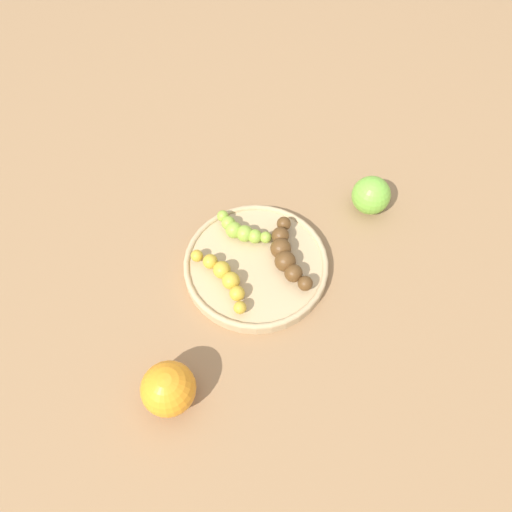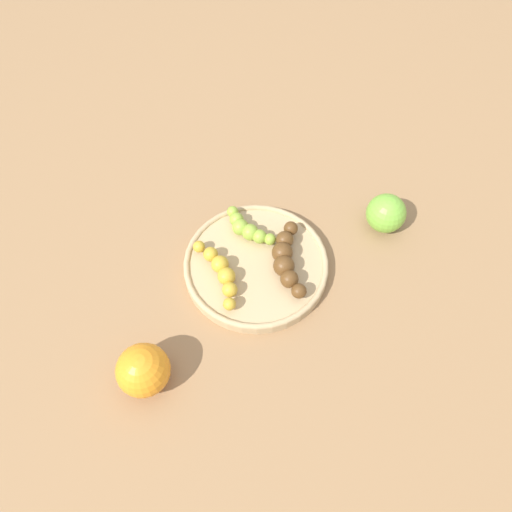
{
  "view_description": "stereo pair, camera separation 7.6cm",
  "coord_description": "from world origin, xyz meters",
  "px_view_note": "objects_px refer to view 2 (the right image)",
  "views": [
    {
      "loc": [
        0.23,
        0.34,
        0.68
      ],
      "look_at": [
        0.0,
        0.0,
        0.04
      ],
      "focal_mm": 33.16,
      "sensor_mm": 36.0,
      "label": 1
    },
    {
      "loc": [
        0.16,
        0.37,
        0.68
      ],
      "look_at": [
        0.0,
        0.0,
        0.04
      ],
      "focal_mm": 33.16,
      "sensor_mm": 36.0,
      "label": 2
    }
  ],
  "objects_px": {
    "banana_spotted": "(221,271)",
    "apple_green": "(386,213)",
    "banana_green": "(247,228)",
    "fruit_bowl": "(256,264)",
    "orange_fruit": "(143,370)",
    "banana_overripe": "(286,259)"
  },
  "relations": [
    {
      "from": "banana_spotted",
      "to": "banana_green",
      "type": "bearing_deg",
      "value": 36.8
    },
    {
      "from": "banana_green",
      "to": "apple_green",
      "type": "bearing_deg",
      "value": 137.85
    },
    {
      "from": "fruit_bowl",
      "to": "orange_fruit",
      "type": "bearing_deg",
      "value": 26.86
    },
    {
      "from": "banana_spotted",
      "to": "banana_green",
      "type": "relative_size",
      "value": 1.41
    },
    {
      "from": "fruit_bowl",
      "to": "apple_green",
      "type": "xyz_separation_m",
      "value": [
        -0.24,
        0.01,
        0.02
      ]
    },
    {
      "from": "banana_green",
      "to": "orange_fruit",
      "type": "relative_size",
      "value": 1.28
    },
    {
      "from": "banana_green",
      "to": "apple_green",
      "type": "height_order",
      "value": "apple_green"
    },
    {
      "from": "banana_overripe",
      "to": "banana_green",
      "type": "xyz_separation_m",
      "value": [
        0.03,
        -0.08,
        -0.0
      ]
    },
    {
      "from": "banana_spotted",
      "to": "orange_fruit",
      "type": "distance_m",
      "value": 0.19
    },
    {
      "from": "banana_green",
      "to": "orange_fruit",
      "type": "height_order",
      "value": "orange_fruit"
    },
    {
      "from": "fruit_bowl",
      "to": "apple_green",
      "type": "distance_m",
      "value": 0.24
    },
    {
      "from": "banana_green",
      "to": "banana_spotted",
      "type": "bearing_deg",
      "value": 14.08
    },
    {
      "from": "orange_fruit",
      "to": "fruit_bowl",
      "type": "bearing_deg",
      "value": -153.14
    },
    {
      "from": "banana_overripe",
      "to": "orange_fruit",
      "type": "xyz_separation_m",
      "value": [
        0.26,
        0.09,
        0.0
      ]
    },
    {
      "from": "banana_spotted",
      "to": "banana_green",
      "type": "distance_m",
      "value": 0.09
    },
    {
      "from": "banana_green",
      "to": "fruit_bowl",
      "type": "bearing_deg",
      "value": 54.52
    },
    {
      "from": "banana_overripe",
      "to": "apple_green",
      "type": "height_order",
      "value": "apple_green"
    },
    {
      "from": "apple_green",
      "to": "banana_spotted",
      "type": "bearing_deg",
      "value": -0.91
    },
    {
      "from": "banana_spotted",
      "to": "apple_green",
      "type": "xyz_separation_m",
      "value": [
        -0.3,
        0.0,
        0.0
      ]
    },
    {
      "from": "banana_green",
      "to": "banana_overripe",
      "type": "bearing_deg",
      "value": 85.66
    },
    {
      "from": "banana_overripe",
      "to": "apple_green",
      "type": "bearing_deg",
      "value": -155.5
    },
    {
      "from": "apple_green",
      "to": "orange_fruit",
      "type": "relative_size",
      "value": 0.89
    }
  ]
}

